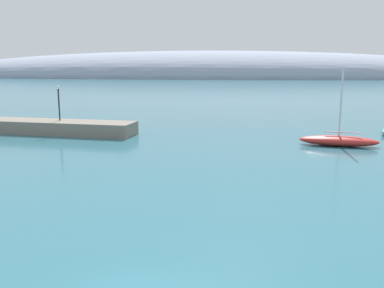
# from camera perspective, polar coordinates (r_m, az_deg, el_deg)

# --- Properties ---
(breakwater_rocks) EXTENTS (26.22, 6.37, 1.45)m
(breakwater_rocks) POSITION_cam_1_polar(r_m,az_deg,el_deg) (52.18, -21.57, 2.30)
(breakwater_rocks) COLOR gray
(breakwater_rocks) RESTS_ON ground
(distant_ridge) EXTENTS (376.20, 86.34, 33.36)m
(distant_ridge) POSITION_cam_1_polar(r_m,az_deg,el_deg) (270.41, 1.25, 9.04)
(distant_ridge) COLOR #8E99AD
(distant_ridge) RESTS_ON ground
(sailboat_red_mid_mooring) EXTENTS (7.60, 3.22, 7.53)m
(sailboat_red_mid_mooring) POSITION_cam_1_polar(r_m,az_deg,el_deg) (42.72, 19.32, 0.48)
(sailboat_red_mid_mooring) COLOR red
(sailboat_red_mid_mooring) RESTS_ON water
(harbor_lamp_post) EXTENTS (0.36, 0.36, 3.96)m
(harbor_lamp_post) POSITION_cam_1_polar(r_m,az_deg,el_deg) (49.84, -17.70, 5.88)
(harbor_lamp_post) COLOR black
(harbor_lamp_post) RESTS_ON breakwater_rocks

